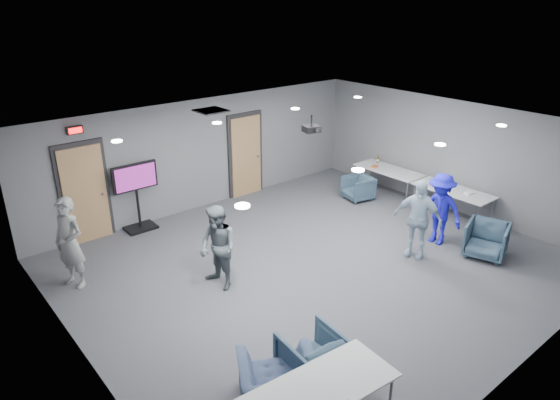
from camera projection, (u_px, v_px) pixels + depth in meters
floor at (316, 265)px, 9.90m from camera, size 9.00×9.00×0.00m
ceiling at (320, 132)px, 8.86m from camera, size 9.00×9.00×0.00m
wall_back at (205, 154)px, 12.22m from camera, size 9.00×0.02×2.70m
wall_front at (529, 292)px, 6.54m from camera, size 9.00×0.02×2.70m
wall_left at (77, 284)px, 6.72m from camera, size 0.02×8.00×2.70m
wall_right at (452, 156)px, 12.04m from camera, size 0.02×8.00×2.70m
door_left at (85, 194)px, 10.52m from camera, size 1.06×0.17×2.24m
door_right at (246, 156)px, 13.01m from camera, size 1.06×0.17×2.24m
exit_sign at (75, 130)px, 9.98m from camera, size 0.32×0.08×0.16m
hvac_diffuser at (211, 111)px, 10.56m from camera, size 0.60×0.60×0.03m
downlights at (320, 133)px, 8.87m from camera, size 6.18×3.78×0.02m
person_a at (70, 243)px, 8.90m from camera, size 0.63×0.74×1.72m
person_b at (218, 248)px, 8.88m from camera, size 0.64×0.80×1.57m
person_c at (417, 219)px, 9.96m from camera, size 0.71×1.04×1.64m
person_d at (440, 209)px, 10.49m from camera, size 0.64×1.04×1.56m
chair_right_a at (358, 188)px, 12.94m from camera, size 0.81×0.79×0.62m
chair_right_c at (486, 240)px, 10.10m from camera, size 1.00×0.99×0.73m
chair_front_a at (312, 357)px, 6.84m from camera, size 0.86×0.88×0.73m
chair_front_b at (278, 383)px, 6.44m from camera, size 1.30×1.26×0.65m
table_right_a at (389, 171)px, 13.04m from camera, size 0.76×1.83×0.73m
table_right_b at (453, 191)px, 11.69m from camera, size 0.77×1.86×0.73m
table_front_left at (318, 391)px, 5.82m from camera, size 2.02×0.98×0.73m
bottle_right at (378, 160)px, 13.49m from camera, size 0.06×0.06×0.23m
snack_box at (374, 167)px, 13.17m from camera, size 0.23×0.18×0.04m
wrapper at (469, 193)px, 11.42m from camera, size 0.22×0.17×0.05m
tv_stand at (137, 193)px, 11.07m from camera, size 1.02×0.48×1.56m
projector at (312, 129)px, 10.27m from camera, size 0.38×0.35×0.35m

